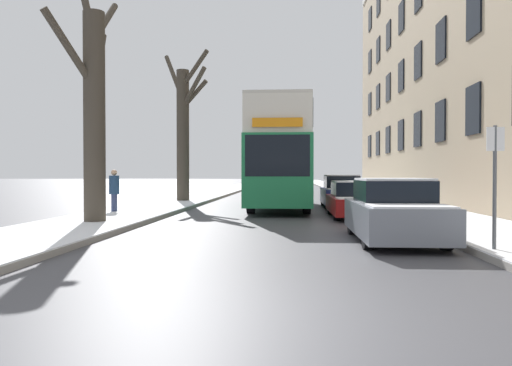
{
  "coord_description": "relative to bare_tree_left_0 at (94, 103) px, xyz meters",
  "views": [
    {
      "loc": [
        0.48,
        -5.09,
        1.54
      ],
      "look_at": [
        -0.74,
        12.3,
        1.24
      ],
      "focal_mm": 35.0,
      "sensor_mm": 36.0,
      "label": 1
    }
  ],
  "objects": [
    {
      "name": "bare_tree_left_1",
      "position": [
        0.15,
        11.71,
        0.42
      ],
      "size": [
        3.01,
        3.42,
        8.21
      ],
      "color": "#423A30",
      "rests_on": "ground"
    },
    {
      "name": "parked_car_0",
      "position": [
        8.18,
        -2.78,
        -2.96
      ],
      "size": [
        1.78,
        4.27,
        1.45
      ],
      "color": "slate",
      "rests_on": "ground"
    },
    {
      "name": "sidewalk_right",
      "position": [
        10.84,
        43.69,
        -3.56
      ],
      "size": [
        3.14,
        130.0,
        0.16
      ],
      "color": "gray",
      "rests_on": "ground"
    },
    {
      "name": "pedestrian_left_sidewalk",
      "position": [
        -0.77,
        3.79,
        -2.69
      ],
      "size": [
        0.37,
        0.37,
        1.72
      ],
      "rotation": [
        0.0,
        0.0,
        1.67
      ],
      "color": "navy",
      "rests_on": "ground"
    },
    {
      "name": "bare_tree_left_0",
      "position": [
        0.0,
        0.0,
        0.0
      ],
      "size": [
        1.42,
        4.31,
        8.09
      ],
      "color": "#423A30",
      "rests_on": "ground"
    },
    {
      "name": "parked_car_1",
      "position": [
        8.18,
        3.74,
        -3.03
      ],
      "size": [
        1.89,
        4.58,
        1.3
      ],
      "color": "maroon",
      "rests_on": "ground"
    },
    {
      "name": "street_sign_post",
      "position": [
        9.57,
        -4.94,
        -2.23
      ],
      "size": [
        0.32,
        0.07,
        2.44
      ],
      "color": "#4C4F54",
      "rests_on": "ground"
    },
    {
      "name": "double_decker_bus",
      "position": [
        5.35,
        8.16,
        -1.08
      ],
      "size": [
        2.55,
        10.37,
        4.51
      ],
      "color": "#1E7A47",
      "rests_on": "ground"
    },
    {
      "name": "sidewalk_left",
      "position": [
        -0.16,
        43.69,
        -3.56
      ],
      "size": [
        3.14,
        130.0,
        0.16
      ],
      "color": "gray",
      "rests_on": "ground"
    },
    {
      "name": "parked_car_2",
      "position": [
        8.18,
        9.05,
        -2.94
      ],
      "size": [
        1.75,
        4.37,
        1.51
      ],
      "color": "navy",
      "rests_on": "ground"
    },
    {
      "name": "terrace_facade_right",
      "position": [
        16.91,
        12.02,
        5.17
      ],
      "size": [
        9.1,
        40.39,
        17.6
      ],
      "color": "tan",
      "rests_on": "ground"
    },
    {
      "name": "ground_plane",
      "position": [
        5.34,
        -9.31,
        -3.64
      ],
      "size": [
        320.0,
        320.0,
        0.0
      ],
      "primitive_type": "plane",
      "color": "#424247"
    }
  ]
}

